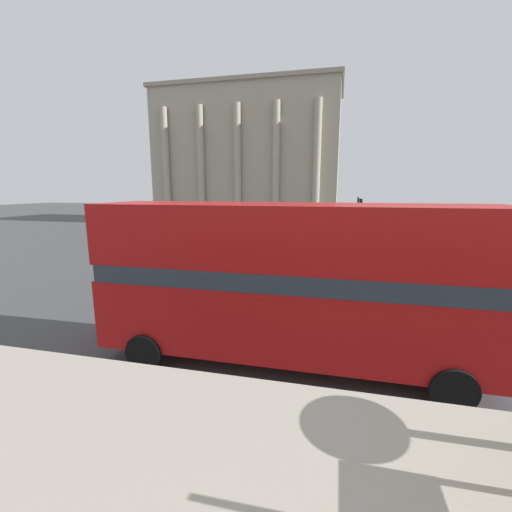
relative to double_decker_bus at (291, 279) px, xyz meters
The scene contains 8 objects.
double_decker_bus is the anchor object (origin of this frame).
plaza_building_left 42.34m from the double_decker_bus, 105.98° to the left, with size 25.19×12.74×18.17m.
traffic_light_near 5.35m from the double_decker_bus, 50.12° to the left, with size 0.42×0.24×3.77m.
traffic_light_mid 11.01m from the double_decker_bus, 100.77° to the left, with size 0.42×0.24×3.63m.
traffic_light_far 16.90m from the double_decker_bus, 81.54° to the left, with size 0.42×0.24×4.11m.
car_silver 24.13m from the double_decker_bus, 63.09° to the left, with size 4.20×1.93×1.35m.
pedestrian_grey 24.99m from the double_decker_bus, 73.00° to the left, with size 0.32×0.32×1.70m.
pedestrian_red 8.91m from the double_decker_bus, 87.52° to the left, with size 0.32×0.32×1.71m.
Camera 1 is at (-0.11, -2.30, 4.65)m, focal length 24.00 mm.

